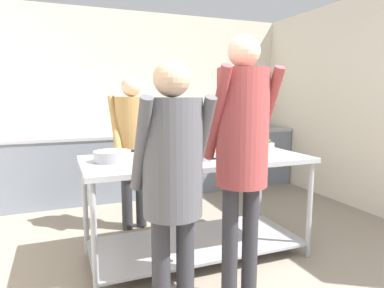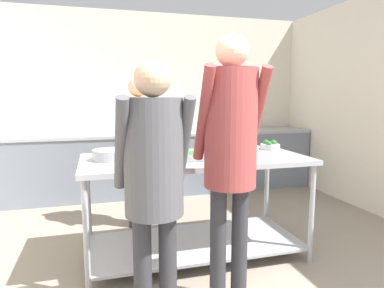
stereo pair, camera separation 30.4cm
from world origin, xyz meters
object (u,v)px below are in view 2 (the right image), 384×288
at_px(serving_tray_vegetables, 174,157).
at_px(water_bottle, 252,122).
at_px(guest_serving_left, 154,169).
at_px(serving_tray_roast, 222,153).
at_px(broccoli_bowl, 270,146).
at_px(cook_behind_counter, 139,136).
at_px(sauce_pan, 111,154).
at_px(plate_stack, 246,148).
at_px(guest_serving_right, 230,142).

bearing_deg(serving_tray_vegetables, water_bottle, 50.99).
distance_m(serving_tray_vegetables, guest_serving_left, 0.83).
bearing_deg(guest_serving_left, water_bottle, 55.31).
xyz_separation_m(serving_tray_roast, water_bottle, (1.23, 2.00, 0.11)).
bearing_deg(water_bottle, broccoli_bowl, -110.00).
distance_m(guest_serving_left, cook_behind_counter, 1.73).
xyz_separation_m(sauce_pan, guest_serving_left, (0.20, -0.93, 0.06)).
xyz_separation_m(plate_stack, guest_serving_left, (-1.09, -1.10, 0.08)).
bearing_deg(cook_behind_counter, broccoli_bowl, -27.82).
bearing_deg(serving_tray_roast, serving_tray_vegetables, -167.97).
bearing_deg(sauce_pan, water_bottle, 41.51).
relative_size(plate_stack, cook_behind_counter, 0.14).
relative_size(cook_behind_counter, water_bottle, 5.60).
bearing_deg(serving_tray_vegetables, broccoli_bowl, 16.25).
distance_m(guest_serving_right, water_bottle, 3.11).
distance_m(plate_stack, broccoli_bowl, 0.25).
height_order(plate_stack, guest_serving_right, guest_serving_right).
height_order(serving_tray_vegetables, broccoli_bowl, broccoli_bowl).
xyz_separation_m(sauce_pan, broccoli_bowl, (1.54, 0.15, -0.01)).
xyz_separation_m(sauce_pan, cook_behind_counter, (0.33, 0.79, 0.06)).
bearing_deg(guest_serving_left, cook_behind_counter, 85.87).
distance_m(plate_stack, guest_serving_left, 1.56).
bearing_deg(serving_tray_vegetables, guest_serving_right, -70.03).
height_order(sauce_pan, cook_behind_counter, cook_behind_counter).
xyz_separation_m(serving_tray_roast, plate_stack, (0.34, 0.23, -0.00)).
relative_size(serving_tray_vegetables, water_bottle, 1.65).
distance_m(broccoli_bowl, cook_behind_counter, 1.37).
distance_m(serving_tray_roast, water_bottle, 2.35).
height_order(serving_tray_vegetables, water_bottle, water_bottle).
relative_size(guest_serving_left, guest_serving_right, 0.90).
relative_size(serving_tray_roast, cook_behind_counter, 0.23).
bearing_deg(serving_tray_roast, cook_behind_counter, 126.66).
bearing_deg(water_bottle, cook_behind_counter, -148.33).
bearing_deg(guest_serving_left, sauce_pan, 102.22).
bearing_deg(guest_serving_right, guest_serving_left, -166.16).
height_order(serving_tray_roast, guest_serving_right, guest_serving_right).
distance_m(sauce_pan, plate_stack, 1.31).
distance_m(plate_stack, water_bottle, 1.99).
relative_size(guest_serving_right, water_bottle, 6.24).
bearing_deg(cook_behind_counter, guest_serving_left, -94.13).
distance_m(sauce_pan, broccoli_bowl, 1.55).
relative_size(plate_stack, guest_serving_right, 0.13).
bearing_deg(water_bottle, sauce_pan, -138.49).
bearing_deg(water_bottle, guest_serving_right, -118.05).
height_order(plate_stack, cook_behind_counter, cook_behind_counter).
bearing_deg(water_bottle, serving_tray_roast, -121.73).
xyz_separation_m(serving_tray_vegetables, water_bottle, (1.70, 2.09, 0.11)).
bearing_deg(plate_stack, cook_behind_counter, 147.41).
bearing_deg(plate_stack, water_bottle, 63.13).
relative_size(serving_tray_roast, guest_serving_left, 0.23).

